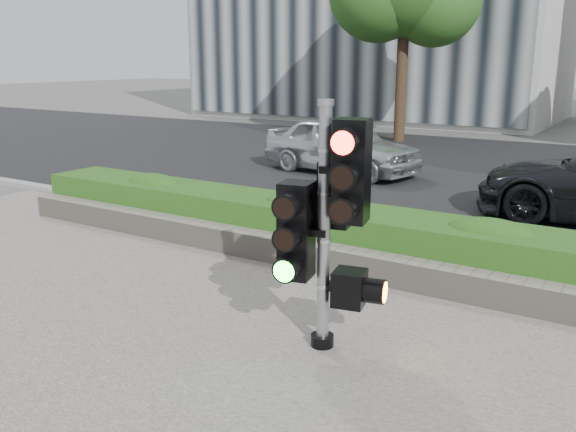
# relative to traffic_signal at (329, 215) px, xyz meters

# --- Properties ---
(ground) EXTENTS (120.00, 120.00, 0.00)m
(ground) POSITION_rel_traffic_signal_xyz_m (-0.64, -0.05, -1.31)
(ground) COLOR #51514C
(ground) RESTS_ON ground
(road) EXTENTS (60.00, 13.00, 0.02)m
(road) POSITION_rel_traffic_signal_xyz_m (-0.64, 9.95, -1.30)
(road) COLOR black
(road) RESTS_ON ground
(curb) EXTENTS (60.00, 0.25, 0.12)m
(curb) POSITION_rel_traffic_signal_xyz_m (-0.64, 3.10, -1.25)
(curb) COLOR gray
(curb) RESTS_ON ground
(stone_wall) EXTENTS (12.00, 0.32, 0.34)m
(stone_wall) POSITION_rel_traffic_signal_xyz_m (-0.64, 1.85, -1.11)
(stone_wall) COLOR gray
(stone_wall) RESTS_ON sidewalk
(hedge) EXTENTS (12.00, 1.00, 0.68)m
(hedge) POSITION_rel_traffic_signal_xyz_m (-0.64, 2.50, -0.94)
(hedge) COLOR #43912C
(hedge) RESTS_ON sidewalk
(traffic_signal) EXTENTS (0.84, 0.68, 2.32)m
(traffic_signal) POSITION_rel_traffic_signal_xyz_m (0.00, 0.00, 0.00)
(traffic_signal) COLOR black
(traffic_signal) RESTS_ON sidewalk
(car_silver) EXTENTS (4.13, 2.20, 1.34)m
(car_silver) POSITION_rel_traffic_signal_xyz_m (-4.09, 8.21, -0.62)
(car_silver) COLOR silver
(car_silver) RESTS_ON road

